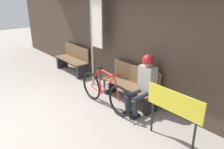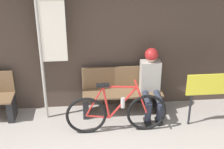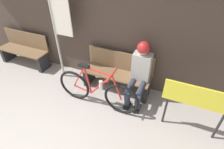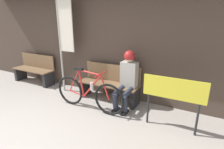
# 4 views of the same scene
# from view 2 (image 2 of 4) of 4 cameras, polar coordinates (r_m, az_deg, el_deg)

# --- Properties ---
(storefront_wall) EXTENTS (12.00, 0.56, 3.20)m
(storefront_wall) POSITION_cam_2_polar(r_m,az_deg,el_deg) (5.33, -4.86, 10.19)
(storefront_wall) COLOR #4C3D33
(storefront_wall) RESTS_ON ground_plane
(park_bench_near) EXTENTS (1.40, 0.42, 0.82)m
(park_bench_near) POSITION_cam_2_polar(r_m,az_deg,el_deg) (5.56, 1.82, -3.42)
(park_bench_near) COLOR brown
(park_bench_near) RESTS_ON ground_plane
(bicycle) EXTENTS (1.63, 0.40, 0.88)m
(bicycle) POSITION_cam_2_polar(r_m,az_deg,el_deg) (5.02, 0.87, -6.93)
(bicycle) COLOR black
(bicycle) RESTS_ON ground_plane
(person_seated) EXTENTS (0.34, 0.64, 1.21)m
(person_seated) POSITION_cam_2_polar(r_m,az_deg,el_deg) (5.40, 7.18, -0.76)
(person_seated) COLOR #2D3342
(person_seated) RESTS_ON ground_plane
(banner_pole) EXTENTS (0.45, 0.05, 2.31)m
(banner_pole) POSITION_cam_2_polar(r_m,az_deg,el_deg) (5.04, -11.56, 6.87)
(banner_pole) COLOR #B7B2A8
(banner_pole) RESTS_ON ground_plane
(signboard) EXTENTS (1.01, 0.04, 0.92)m
(signboard) POSITION_cam_2_polar(r_m,az_deg,el_deg) (5.35, 18.58, -2.19)
(signboard) COLOR #232326
(signboard) RESTS_ON ground_plane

